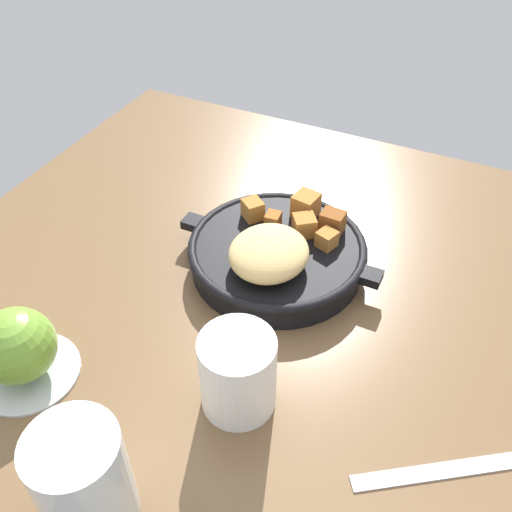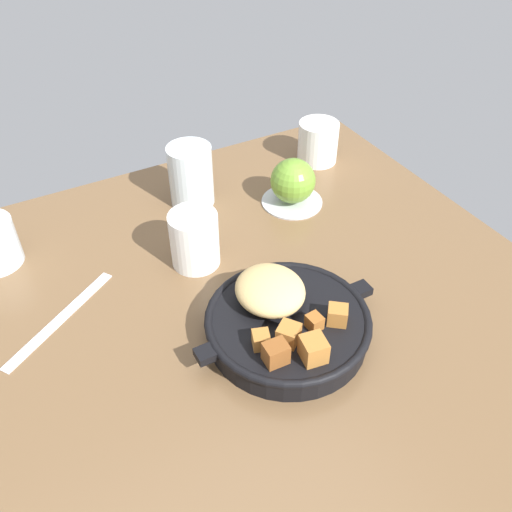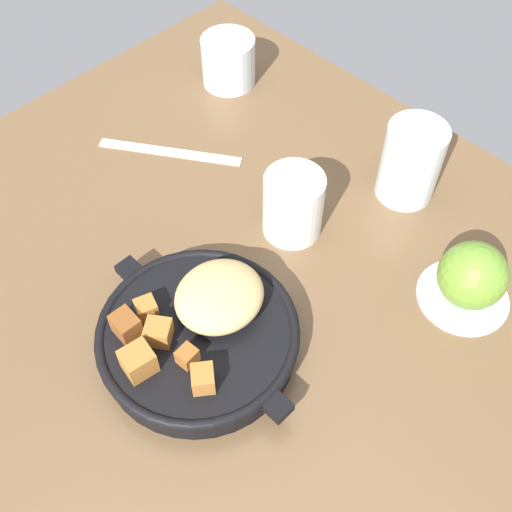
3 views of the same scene
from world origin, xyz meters
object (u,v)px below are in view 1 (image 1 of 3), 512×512
(red_apple, at_px, (17,346))
(butter_knife, at_px, (461,468))
(cast_iron_skillet, at_px, (277,252))
(white_creamer_pitcher, at_px, (238,373))
(water_glass_tall, at_px, (83,480))

(red_apple, bearing_deg, butter_knife, -168.75)
(cast_iron_skillet, relative_size, white_creamer_pitcher, 2.97)
(butter_knife, relative_size, white_creamer_pitcher, 2.32)
(butter_knife, height_order, water_glass_tall, water_glass_tall)
(white_creamer_pitcher, xyz_separation_m, water_glass_tall, (0.06, 0.16, 0.01))
(butter_knife, height_order, white_creamer_pitcher, white_creamer_pitcher)
(butter_knife, distance_m, water_glass_tall, 0.34)
(red_apple, bearing_deg, white_creamer_pitcher, -163.18)
(butter_knife, bearing_deg, cast_iron_skillet, -67.58)
(red_apple, xyz_separation_m, white_creamer_pitcher, (-0.22, -0.07, -0.00))
(red_apple, distance_m, butter_knife, 0.45)
(red_apple, xyz_separation_m, butter_knife, (-0.44, -0.09, -0.04))
(red_apple, height_order, white_creamer_pitcher, white_creamer_pitcher)
(butter_knife, distance_m, white_creamer_pitcher, 0.22)
(cast_iron_skillet, height_order, butter_knife, cast_iron_skillet)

